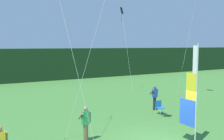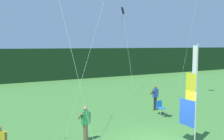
{
  "view_description": "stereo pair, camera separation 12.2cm",
  "coord_description": "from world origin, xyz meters",
  "px_view_note": "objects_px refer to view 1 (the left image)",
  "views": [
    {
      "loc": [
        -7.47,
        -9.04,
        4.57
      ],
      "look_at": [
        -0.77,
        3.03,
        3.23
      ],
      "focal_mm": 41.18,
      "sensor_mm": 36.0,
      "label": 1
    },
    {
      "loc": [
        -7.36,
        -9.1,
        4.57
      ],
      "look_at": [
        -0.77,
        3.03,
        3.23
      ],
      "focal_mm": 41.18,
      "sensor_mm": 36.0,
      "label": 2
    }
  ],
  "objects_px": {
    "banner_flag": "(191,97)",
    "person_mid_field": "(86,123)",
    "person_near_banner": "(155,97)",
    "kite_black_diamond_3": "(123,18)",
    "folding_chair": "(160,106)"
  },
  "relations": [
    {
      "from": "banner_flag",
      "to": "person_mid_field",
      "type": "distance_m",
      "value": 5.04
    },
    {
      "from": "folding_chair",
      "to": "kite_black_diamond_3",
      "type": "height_order",
      "value": "kite_black_diamond_3"
    },
    {
      "from": "person_near_banner",
      "to": "kite_black_diamond_3",
      "type": "relative_size",
      "value": 0.21
    },
    {
      "from": "kite_black_diamond_3",
      "to": "banner_flag",
      "type": "bearing_deg",
      "value": -108.28
    },
    {
      "from": "person_mid_field",
      "to": "banner_flag",
      "type": "bearing_deg",
      "value": -33.36
    },
    {
      "from": "folding_chair",
      "to": "kite_black_diamond_3",
      "type": "relative_size",
      "value": 0.11
    },
    {
      "from": "banner_flag",
      "to": "person_near_banner",
      "type": "height_order",
      "value": "banner_flag"
    },
    {
      "from": "banner_flag",
      "to": "kite_black_diamond_3",
      "type": "distance_m",
      "value": 14.68
    },
    {
      "from": "banner_flag",
      "to": "kite_black_diamond_3",
      "type": "height_order",
      "value": "kite_black_diamond_3"
    },
    {
      "from": "person_near_banner",
      "to": "folding_chair",
      "type": "bearing_deg",
      "value": -109.96
    },
    {
      "from": "person_mid_field",
      "to": "folding_chair",
      "type": "relative_size",
      "value": 1.91
    },
    {
      "from": "banner_flag",
      "to": "person_near_banner",
      "type": "distance_m",
      "value": 6.48
    },
    {
      "from": "kite_black_diamond_3",
      "to": "person_mid_field",
      "type": "bearing_deg",
      "value": -128.8
    },
    {
      "from": "banner_flag",
      "to": "person_mid_field",
      "type": "height_order",
      "value": "banner_flag"
    },
    {
      "from": "person_near_banner",
      "to": "kite_black_diamond_3",
      "type": "distance_m",
      "value": 9.78
    }
  ]
}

